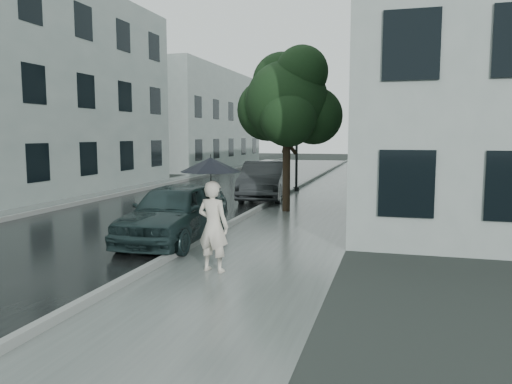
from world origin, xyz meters
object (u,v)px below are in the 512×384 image
(pedestrian, at_px, (213,226))
(car_far, at_px, (264,180))
(lamp_post, at_px, (294,132))
(car_near, at_px, (175,212))
(street_tree, at_px, (288,102))

(pedestrian, xyz_separation_m, car_far, (-1.86, 10.99, -0.12))
(lamp_post, relative_size, car_near, 1.12)
(pedestrian, relative_size, car_far, 0.38)
(car_near, bearing_deg, street_tree, 72.05)
(pedestrian, bearing_deg, lamp_post, -73.64)
(pedestrian, height_order, lamp_post, lamp_post)
(lamp_post, height_order, car_near, lamp_post)
(pedestrian, xyz_separation_m, lamp_post, (-1.27, 14.23, 1.90))
(pedestrian, distance_m, car_far, 11.15)
(car_near, bearing_deg, car_far, 87.77)
(car_near, bearing_deg, pedestrian, -52.83)
(car_near, height_order, car_far, car_far)
(street_tree, relative_size, car_near, 1.29)
(street_tree, bearing_deg, pedestrian, -88.17)
(lamp_post, bearing_deg, car_near, -90.07)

